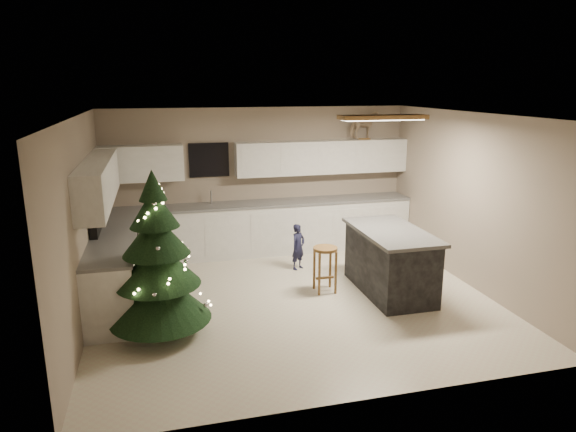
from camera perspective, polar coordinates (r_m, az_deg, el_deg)
The scene contains 8 objects.
ground_plane at distance 7.45m, azimuth 0.67°, elevation -9.26°, with size 5.50×5.50×0.00m, color beige.
room_shell at distance 6.94m, azimuth 0.89°, elevation 4.12°, with size 5.52×5.02×2.61m.
cabinetry at distance 8.58m, azimuth -8.06°, elevation -0.81°, with size 5.50×3.20×2.00m.
island at distance 7.70m, azimuth 11.26°, elevation -4.90°, with size 0.90×1.70×0.95m.
bar_stool at distance 7.57m, azimuth 4.15°, elevation -4.71°, with size 0.36×0.36×0.68m.
christmas_tree at distance 6.40m, azimuth -14.26°, elevation -5.67°, with size 1.28×1.24×2.05m.
toddler at distance 8.50m, azimuth 1.14°, elevation -3.44°, with size 0.28×0.18×0.77m, color #191933.
rocking_horse at distance 9.68m, azimuth 8.49°, elevation 9.97°, with size 0.64×0.46×0.51m.
Camera 1 is at (-1.76, -6.59, 2.99)m, focal length 32.00 mm.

